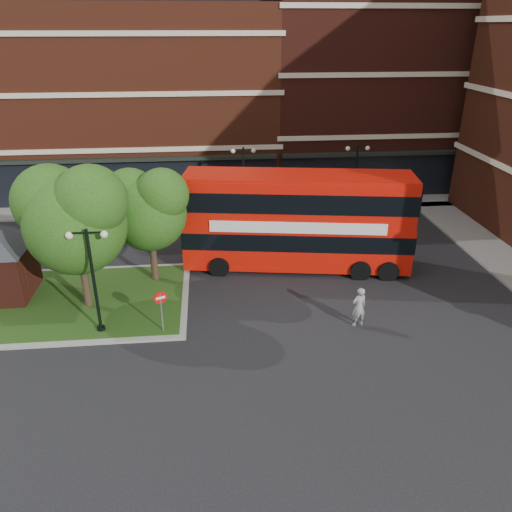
{
  "coord_description": "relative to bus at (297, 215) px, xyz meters",
  "views": [
    {
      "loc": [
        -0.41,
        -19.28,
        12.6
      ],
      "look_at": [
        1.79,
        3.37,
        2.0
      ],
      "focal_mm": 35.0,
      "sensor_mm": 36.0,
      "label": 1
    }
  ],
  "objects": [
    {
      "name": "bus",
      "position": [
        0.0,
        0.0,
        0.0
      ],
      "size": [
        12.68,
        4.69,
        4.73
      ],
      "rotation": [
        0.0,
        0.0,
        -0.15
      ],
      "color": "red",
      "rests_on": "ground"
    },
    {
      "name": "terrace_far_left",
      "position": [
        -12.33,
        17.94,
        3.9
      ],
      "size": [
        26.0,
        12.0,
        14.0
      ],
      "primitive_type": "cube",
      "color": "#612817",
      "rests_on": "ground"
    },
    {
      "name": "ground",
      "position": [
        -4.33,
        -6.06,
        -3.1
      ],
      "size": [
        120.0,
        120.0,
        0.0
      ],
      "primitive_type": "plane",
      "color": "black",
      "rests_on": "ground"
    },
    {
      "name": "lamp_far_left",
      "position": [
        -2.33,
        8.44,
        -0.28
      ],
      "size": [
        1.72,
        0.36,
        5.0
      ],
      "color": "black",
      "rests_on": "ground"
    },
    {
      "name": "lamp_far_right",
      "position": [
        5.67,
        8.44,
        -0.28
      ],
      "size": [
        1.72,
        0.36,
        5.0
      ],
      "color": "black",
      "rests_on": "ground"
    },
    {
      "name": "car_white",
      "position": [
        3.7,
        8.44,
        -2.4
      ],
      "size": [
        4.4,
        1.85,
        1.41
      ],
      "primitive_type": "imported",
      "rotation": [
        0.0,
        0.0,
        1.49
      ],
      "color": "silver",
      "rests_on": "ground"
    },
    {
      "name": "tree_island_east",
      "position": [
        -7.91,
        -1.0,
        1.14
      ],
      "size": [
        4.46,
        3.9,
        6.29
      ],
      "color": "#2D2116",
      "rests_on": "ground"
    },
    {
      "name": "pavement_far",
      "position": [
        -4.33,
        10.44,
        -3.04
      ],
      "size": [
        44.0,
        3.0,
        0.12
      ],
      "primitive_type": "cube",
      "color": "slate",
      "rests_on": "ground"
    },
    {
      "name": "tree_island_west",
      "position": [
        -10.93,
        -3.49,
        1.69
      ],
      "size": [
        5.4,
        4.71,
        7.21
      ],
      "color": "#2D2116",
      "rests_on": "ground"
    },
    {
      "name": "lamp_island",
      "position": [
        -9.83,
        -5.86,
        -0.28
      ],
      "size": [
        1.72,
        0.36,
        5.0
      ],
      "color": "black",
      "rests_on": "ground"
    },
    {
      "name": "no_entry_sign",
      "position": [
        -7.06,
        -6.17,
        -1.6
      ],
      "size": [
        0.55,
        0.27,
        2.11
      ],
      "rotation": [
        0.0,
        0.0,
        0.41
      ],
      "color": "slate",
      "rests_on": "ground"
    },
    {
      "name": "woman",
      "position": [
        1.79,
        -6.39,
        -2.14
      ],
      "size": [
        0.8,
        0.63,
        1.94
      ],
      "primitive_type": "imported",
      "rotation": [
        0.0,
        0.0,
        3.4
      ],
      "color": "gray",
      "rests_on": "ground"
    },
    {
      "name": "traffic_island",
      "position": [
        -12.33,
        -3.06,
        -3.04
      ],
      "size": [
        12.6,
        7.6,
        0.15
      ],
      "color": "gray",
      "rests_on": "ground"
    },
    {
      "name": "terrace_far_right",
      "position": [
        9.67,
        17.94,
        4.9
      ],
      "size": [
        18.0,
        12.0,
        16.0
      ],
      "primitive_type": "cube",
      "color": "#471911",
      "rests_on": "ground"
    },
    {
      "name": "car_silver",
      "position": [
        -7.36,
        8.55,
        -2.37
      ],
      "size": [
        4.39,
        1.97,
        1.47
      ],
      "primitive_type": "imported",
      "rotation": [
        0.0,
        0.0,
        1.51
      ],
      "color": "#B7BABF",
      "rests_on": "ground"
    }
  ]
}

